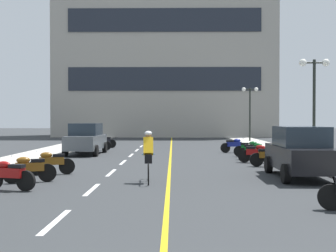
{
  "coord_description": "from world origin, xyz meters",
  "views": [
    {
      "loc": [
        0.4,
        -2.85,
        2.1
      ],
      "look_at": [
        0.13,
        19.61,
        1.71
      ],
      "focal_mm": 46.76,
      "sensor_mm": 36.0,
      "label": 1
    }
  ],
  "objects_px": {
    "motorcycle_3": "(29,168)",
    "motorcycle_6": "(256,153)",
    "motorcycle_10": "(98,143)",
    "cyclist_rider": "(148,155)",
    "motorcycle_4": "(51,162)",
    "motorcycle_11": "(104,141)",
    "motorcycle_8": "(250,148)",
    "motorcycle_9": "(234,145)",
    "street_lamp_far": "(250,101)",
    "street_lamp_mid": "(314,85)",
    "motorcycle_2": "(9,174)",
    "parked_car_mid": "(86,139)",
    "parked_car_near": "(301,152)",
    "motorcycle_7": "(254,151)",
    "motorcycle_5": "(270,156)"
  },
  "relations": [
    {
      "from": "street_lamp_far",
      "to": "parked_car_mid",
      "type": "relative_size",
      "value": 1.12
    },
    {
      "from": "motorcycle_4",
      "to": "motorcycle_6",
      "type": "distance_m",
      "value": 9.59
    },
    {
      "from": "motorcycle_3",
      "to": "street_lamp_mid",
      "type": "bearing_deg",
      "value": 30.83
    },
    {
      "from": "street_lamp_far",
      "to": "parked_car_near",
      "type": "distance_m",
      "value": 23.41
    },
    {
      "from": "motorcycle_9",
      "to": "motorcycle_8",
      "type": "bearing_deg",
      "value": -81.71
    },
    {
      "from": "parked_car_near",
      "to": "motorcycle_2",
      "type": "distance_m",
      "value": 9.73
    },
    {
      "from": "motorcycle_3",
      "to": "motorcycle_9",
      "type": "relative_size",
      "value": 0.97
    },
    {
      "from": "parked_car_near",
      "to": "street_lamp_mid",
      "type": "bearing_deg",
      "value": 67.94
    },
    {
      "from": "motorcycle_3",
      "to": "motorcycle_6",
      "type": "xyz_separation_m",
      "value": [
        8.65,
        6.46,
        0.0
      ]
    },
    {
      "from": "cyclist_rider",
      "to": "motorcycle_9",
      "type": "bearing_deg",
      "value": 69.99
    },
    {
      "from": "motorcycle_2",
      "to": "motorcycle_11",
      "type": "xyz_separation_m",
      "value": [
        -0.13,
        18.3,
        0.0
      ]
    },
    {
      "from": "motorcycle_9",
      "to": "motorcycle_10",
      "type": "bearing_deg",
      "value": 167.39
    },
    {
      "from": "motorcycle_4",
      "to": "motorcycle_7",
      "type": "height_order",
      "value": "same"
    },
    {
      "from": "motorcycle_8",
      "to": "motorcycle_10",
      "type": "xyz_separation_m",
      "value": [
        -9.14,
        4.89,
        0.0
      ]
    },
    {
      "from": "motorcycle_9",
      "to": "motorcycle_5",
      "type": "bearing_deg",
      "value": -86.67
    },
    {
      "from": "street_lamp_far",
      "to": "motorcycle_3",
      "type": "distance_m",
      "value": 27.17
    },
    {
      "from": "motorcycle_5",
      "to": "motorcycle_9",
      "type": "distance_m",
      "value": 7.8
    },
    {
      "from": "motorcycle_7",
      "to": "motorcycle_8",
      "type": "bearing_deg",
      "value": 87.44
    },
    {
      "from": "motorcycle_3",
      "to": "motorcycle_7",
      "type": "bearing_deg",
      "value": 41.86
    },
    {
      "from": "motorcycle_9",
      "to": "street_lamp_far",
      "type": "bearing_deg",
      "value": 75.59
    },
    {
      "from": "parked_car_near",
      "to": "motorcycle_6",
      "type": "height_order",
      "value": "parked_car_near"
    },
    {
      "from": "parked_car_near",
      "to": "parked_car_mid",
      "type": "xyz_separation_m",
      "value": [
        -9.61,
        9.95,
        0.0
      ]
    },
    {
      "from": "street_lamp_mid",
      "to": "motorcycle_4",
      "type": "relative_size",
      "value": 2.91
    },
    {
      "from": "parked_car_near",
      "to": "motorcycle_9",
      "type": "relative_size",
      "value": 2.51
    },
    {
      "from": "street_lamp_far",
      "to": "street_lamp_mid",
      "type": "bearing_deg",
      "value": -90.02
    },
    {
      "from": "motorcycle_4",
      "to": "motorcycle_7",
      "type": "relative_size",
      "value": 1.0
    },
    {
      "from": "street_lamp_mid",
      "to": "motorcycle_7",
      "type": "distance_m",
      "value": 4.31
    },
    {
      "from": "motorcycle_2",
      "to": "motorcycle_8",
      "type": "xyz_separation_m",
      "value": [
        8.98,
        11.23,
        0.0
      ]
    },
    {
      "from": "motorcycle_5",
      "to": "motorcycle_4",
      "type": "bearing_deg",
      "value": -161.93
    },
    {
      "from": "motorcycle_5",
      "to": "motorcycle_8",
      "type": "relative_size",
      "value": 1.0
    },
    {
      "from": "motorcycle_5",
      "to": "cyclist_rider",
      "type": "distance_m",
      "value": 6.93
    },
    {
      "from": "motorcycle_9",
      "to": "motorcycle_7",
      "type": "bearing_deg",
      "value": -85.82
    },
    {
      "from": "motorcycle_10",
      "to": "cyclist_rider",
      "type": "bearing_deg",
      "value": -74.06
    },
    {
      "from": "street_lamp_mid",
      "to": "motorcycle_9",
      "type": "bearing_deg",
      "value": 117.52
    },
    {
      "from": "street_lamp_far",
      "to": "motorcycle_10",
      "type": "distance_m",
      "value": 15.62
    },
    {
      "from": "motorcycle_2",
      "to": "motorcycle_8",
      "type": "distance_m",
      "value": 14.38
    },
    {
      "from": "cyclist_rider",
      "to": "motorcycle_5",
      "type": "bearing_deg",
      "value": 43.42
    },
    {
      "from": "motorcycle_5",
      "to": "motorcycle_7",
      "type": "xyz_separation_m",
      "value": [
        -0.11,
        3.04,
        0.0
      ]
    },
    {
      "from": "motorcycle_8",
      "to": "motorcycle_9",
      "type": "height_order",
      "value": "same"
    },
    {
      "from": "cyclist_rider",
      "to": "motorcycle_10",
      "type": "bearing_deg",
      "value": 105.94
    },
    {
      "from": "parked_car_mid",
      "to": "motorcycle_10",
      "type": "relative_size",
      "value": 2.49
    },
    {
      "from": "street_lamp_far",
      "to": "motorcycle_9",
      "type": "height_order",
      "value": "street_lamp_far"
    },
    {
      "from": "motorcycle_5",
      "to": "motorcycle_7",
      "type": "height_order",
      "value": "same"
    },
    {
      "from": "motorcycle_4",
      "to": "motorcycle_6",
      "type": "relative_size",
      "value": 1.0
    },
    {
      "from": "street_lamp_mid",
      "to": "motorcycle_3",
      "type": "xyz_separation_m",
      "value": [
        -11.48,
        -6.85,
        -3.21
      ]
    },
    {
      "from": "motorcycle_2",
      "to": "motorcycle_10",
      "type": "relative_size",
      "value": 0.98
    },
    {
      "from": "motorcycle_4",
      "to": "motorcycle_11",
      "type": "relative_size",
      "value": 0.98
    },
    {
      "from": "motorcycle_6",
      "to": "motorcycle_11",
      "type": "distance_m",
      "value": 13.59
    },
    {
      "from": "street_lamp_far",
      "to": "motorcycle_8",
      "type": "distance_m",
      "value": 15.27
    },
    {
      "from": "parked_car_mid",
      "to": "motorcycle_4",
      "type": "xyz_separation_m",
      "value": [
        0.55,
        -9.23,
        -0.44
      ]
    }
  ]
}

